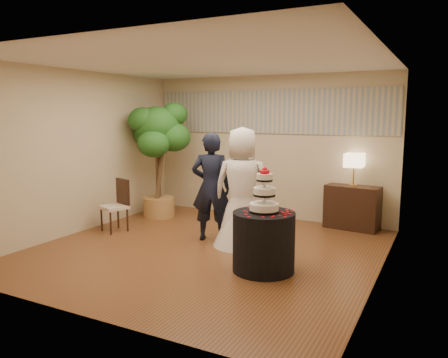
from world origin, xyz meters
The scene contains 15 objects.
floor centered at (0.00, 0.00, 0.00)m, with size 5.00×5.00×0.00m, color brown.
ceiling centered at (0.00, 0.00, 2.80)m, with size 5.00×5.00×0.00m, color white.
wall_back centered at (0.00, 2.50, 1.40)m, with size 5.00×0.06×2.80m, color beige.
wall_front centered at (0.00, -2.50, 1.40)m, with size 5.00×0.06×2.80m, color beige.
wall_left centered at (-2.50, 0.00, 1.40)m, with size 0.06×5.00×2.80m, color beige.
wall_right centered at (2.50, 0.00, 1.40)m, with size 0.06×5.00×2.80m, color beige.
mural_border centered at (0.00, 2.48, 2.10)m, with size 4.90×0.02×0.85m, color #A1A398.
groom centered at (-0.19, 0.51, 0.89)m, with size 0.65×0.42×1.77m, color black.
bride centered at (0.38, 0.48, 0.93)m, with size 0.92×0.92×1.86m, color white.
cake_table centered at (1.11, -0.43, 0.40)m, with size 0.82×0.82×0.79m, color black.
wedding_cake centered at (1.11, -0.43, 1.09)m, with size 0.39×0.39×0.59m, color white, non-canonical shape.
console centered at (1.72, 2.29, 0.39)m, with size 0.94×0.42×0.78m, color black.
table_lamp centered at (1.72, 2.29, 1.07)m, with size 0.32×0.32×0.58m, color beige, non-canonical shape.
ficus_tree centered at (-1.92, 1.45, 1.16)m, with size 1.11×1.11×2.33m, color #225C1D, non-canonical shape.
side_chair centered at (-1.97, 0.19, 0.46)m, with size 0.42×0.44×0.92m, color black, non-canonical shape.
Camera 1 is at (3.20, -5.59, 2.06)m, focal length 35.00 mm.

